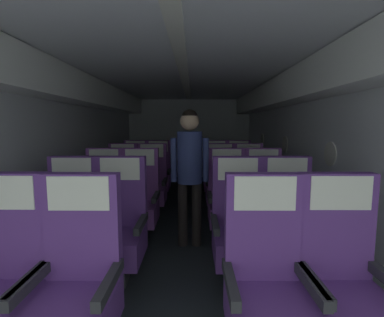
% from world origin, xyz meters
% --- Properties ---
extents(ground, '(3.45, 7.86, 0.02)m').
position_xyz_m(ground, '(0.00, 3.73, -0.01)').
color(ground, '#23282D').
extents(fuselage_shell, '(3.33, 7.51, 2.11)m').
position_xyz_m(fuselage_shell, '(0.00, 3.98, 1.53)').
color(fuselage_shell, silver).
rests_on(fuselage_shell, ground).
extents(seat_a_left_window, '(0.48, 0.51, 1.11)m').
position_xyz_m(seat_a_left_window, '(-0.98, 1.50, 0.47)').
color(seat_a_left_window, '#38383D').
rests_on(seat_a_left_window, ground).
extents(seat_a_left_aisle, '(0.48, 0.51, 1.11)m').
position_xyz_m(seat_a_left_aisle, '(-0.54, 1.48, 0.47)').
color(seat_a_left_aisle, '#38383D').
rests_on(seat_a_left_aisle, ground).
extents(seat_a_right_aisle, '(0.48, 0.51, 1.11)m').
position_xyz_m(seat_a_right_aisle, '(0.98, 1.50, 0.47)').
color(seat_a_right_aisle, '#38383D').
rests_on(seat_a_right_aisle, ground).
extents(seat_a_right_window, '(0.48, 0.51, 1.11)m').
position_xyz_m(seat_a_right_window, '(0.54, 1.49, 0.47)').
color(seat_a_right_window, '#38383D').
rests_on(seat_a_right_window, ground).
extents(seat_b_left_window, '(0.48, 0.51, 1.11)m').
position_xyz_m(seat_b_left_window, '(-0.97, 2.40, 0.47)').
color(seat_b_left_window, '#38383D').
rests_on(seat_b_left_window, ground).
extents(seat_b_left_aisle, '(0.48, 0.51, 1.11)m').
position_xyz_m(seat_b_left_aisle, '(-0.54, 2.40, 0.47)').
color(seat_b_left_aisle, '#38383D').
rests_on(seat_b_left_aisle, ground).
extents(seat_b_right_aisle, '(0.48, 0.51, 1.11)m').
position_xyz_m(seat_b_right_aisle, '(0.97, 2.41, 0.47)').
color(seat_b_right_aisle, '#38383D').
rests_on(seat_b_right_aisle, ground).
extents(seat_b_right_window, '(0.48, 0.51, 1.11)m').
position_xyz_m(seat_b_right_window, '(0.52, 2.39, 0.47)').
color(seat_b_right_window, '#38383D').
rests_on(seat_b_right_window, ground).
extents(seat_c_left_window, '(0.48, 0.51, 1.11)m').
position_xyz_m(seat_c_left_window, '(-0.97, 3.30, 0.47)').
color(seat_c_left_window, '#38383D').
rests_on(seat_c_left_window, ground).
extents(seat_c_left_aisle, '(0.48, 0.51, 1.11)m').
position_xyz_m(seat_c_left_aisle, '(-0.53, 3.32, 0.47)').
color(seat_c_left_aisle, '#38383D').
rests_on(seat_c_left_aisle, ground).
extents(seat_c_right_aisle, '(0.48, 0.51, 1.11)m').
position_xyz_m(seat_c_right_aisle, '(0.98, 3.32, 0.47)').
color(seat_c_right_aisle, '#38383D').
rests_on(seat_c_right_aisle, ground).
extents(seat_c_right_window, '(0.48, 0.51, 1.11)m').
position_xyz_m(seat_c_right_window, '(0.53, 3.32, 0.47)').
color(seat_c_right_window, '#38383D').
rests_on(seat_c_right_window, ground).
extents(seat_d_left_window, '(0.48, 0.51, 1.11)m').
position_xyz_m(seat_d_left_window, '(-0.98, 4.24, 0.47)').
color(seat_d_left_window, '#38383D').
rests_on(seat_d_left_window, ground).
extents(seat_d_left_aisle, '(0.48, 0.51, 1.11)m').
position_xyz_m(seat_d_left_aisle, '(-0.52, 4.22, 0.47)').
color(seat_d_left_aisle, '#38383D').
rests_on(seat_d_left_aisle, ground).
extents(seat_d_right_aisle, '(0.48, 0.51, 1.11)m').
position_xyz_m(seat_d_right_aisle, '(0.97, 4.22, 0.47)').
color(seat_d_right_aisle, '#38383D').
rests_on(seat_d_right_aisle, ground).
extents(seat_d_right_window, '(0.48, 0.51, 1.11)m').
position_xyz_m(seat_d_right_window, '(0.54, 4.24, 0.47)').
color(seat_d_right_window, '#38383D').
rests_on(seat_d_right_window, ground).
extents(seat_e_left_window, '(0.48, 0.51, 1.11)m').
position_xyz_m(seat_e_left_window, '(-0.97, 5.15, 0.47)').
color(seat_e_left_window, '#38383D').
rests_on(seat_e_left_window, ground).
extents(seat_e_left_aisle, '(0.48, 0.51, 1.11)m').
position_xyz_m(seat_e_left_aisle, '(-0.54, 5.13, 0.47)').
color(seat_e_left_aisle, '#38383D').
rests_on(seat_e_left_aisle, ground).
extents(seat_e_right_aisle, '(0.48, 0.51, 1.11)m').
position_xyz_m(seat_e_right_aisle, '(0.97, 5.16, 0.47)').
color(seat_e_right_aisle, '#38383D').
rests_on(seat_e_right_aisle, ground).
extents(seat_e_right_window, '(0.48, 0.51, 1.11)m').
position_xyz_m(seat_e_right_window, '(0.53, 5.13, 0.47)').
color(seat_e_right_window, '#38383D').
rests_on(seat_e_right_window, ground).
extents(flight_attendant, '(0.43, 0.28, 1.56)m').
position_xyz_m(flight_attendant, '(0.08, 3.14, 0.96)').
color(flight_attendant, black).
rests_on(flight_attendant, ground).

